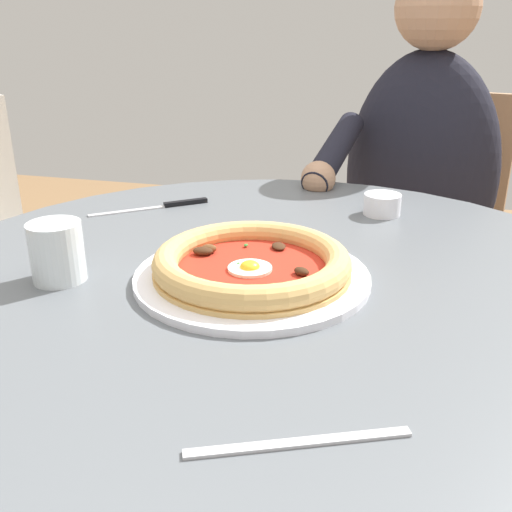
% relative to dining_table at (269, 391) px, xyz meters
% --- Properties ---
extents(dining_table, '(1.01, 1.01, 0.76)m').
position_rel_dining_table_xyz_m(dining_table, '(0.00, 0.00, 0.00)').
color(dining_table, '#565B60').
rests_on(dining_table, ground).
extents(pizza_on_plate, '(0.30, 0.30, 0.04)m').
position_rel_dining_table_xyz_m(pizza_on_plate, '(0.02, -0.02, 0.20)').
color(pizza_on_plate, white).
rests_on(pizza_on_plate, dining_table).
extents(water_glass, '(0.07, 0.07, 0.08)m').
position_rel_dining_table_xyz_m(water_glass, '(0.08, -0.26, 0.22)').
color(water_glass, silver).
rests_on(water_glass, dining_table).
extents(steak_knife, '(0.14, 0.18, 0.01)m').
position_rel_dining_table_xyz_m(steak_knife, '(-0.25, -0.25, 0.19)').
color(steak_knife, silver).
rests_on(steak_knife, dining_table).
extents(ramekin_capers, '(0.06, 0.06, 0.04)m').
position_rel_dining_table_xyz_m(ramekin_capers, '(-0.30, 0.13, 0.20)').
color(ramekin_capers, white).
rests_on(ramekin_capers, dining_table).
extents(fork_utensil, '(0.08, 0.17, 0.00)m').
position_rel_dining_table_xyz_m(fork_utensil, '(0.32, 0.10, 0.18)').
color(fork_utensil, '#BCBCC1').
rests_on(fork_utensil, dining_table).
extents(diner_person, '(0.48, 0.44, 1.19)m').
position_rel_dining_table_xyz_m(diner_person, '(-0.71, 0.19, -0.05)').
color(diner_person, '#282833').
rests_on(diner_person, ground).
extents(cafe_chair_diner, '(0.47, 0.47, 0.91)m').
position_rel_dining_table_xyz_m(cafe_chair_diner, '(-0.85, 0.23, -0.04)').
color(cafe_chair_diner, '#957050').
rests_on(cafe_chair_diner, ground).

